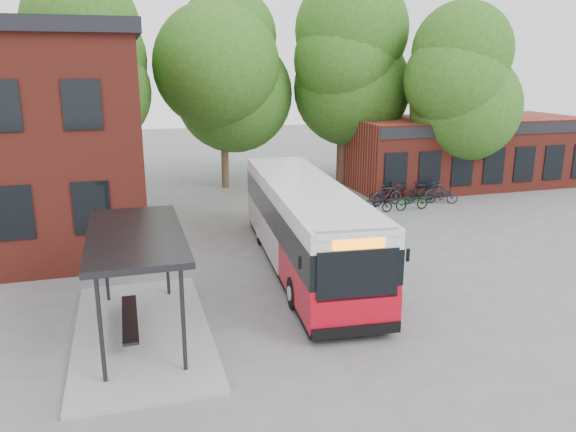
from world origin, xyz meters
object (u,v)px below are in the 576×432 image
object	(u,v)px
bicycle_1	(387,195)
bicycle_5	(420,191)
bicycle_4	(412,201)
bus_shelter	(139,284)
city_bus	(305,226)
bicycle_2	(385,195)
bicycle_0	(377,205)
bicycle_3	(396,192)
bicycle_6	(441,195)
bicycle_7	(436,191)

from	to	relation	value
bicycle_1	bicycle_5	world-z (taller)	bicycle_1
bicycle_4	bus_shelter	bearing A→B (deg)	123.30
bus_shelter	city_bus	xyz separation A→B (m)	(5.80, 3.77, 0.07)
bus_shelter	city_bus	bearing A→B (deg)	32.98
bus_shelter	bicycle_4	xyz separation A→B (m)	(13.46, 10.03, -0.97)
bicycle_2	bicycle_5	size ratio (longest dim) A/B	0.91
bicycle_0	bicycle_2	distance (m)	2.05
city_bus	bicycle_3	distance (m)	11.25
bicycle_3	bus_shelter	bearing A→B (deg)	117.94
bus_shelter	bicycle_1	bearing A→B (deg)	41.67
bus_shelter	bicycle_4	world-z (taller)	bus_shelter
bus_shelter	bicycle_2	distance (m)	17.36
bicycle_3	bicycle_6	world-z (taller)	bicycle_3
bicycle_0	bicycle_3	bearing A→B (deg)	-42.04
bicycle_0	bicycle_7	world-z (taller)	bicycle_7
bicycle_6	bicycle_2	bearing A→B (deg)	94.74
bicycle_1	bicycle_6	size ratio (longest dim) A/B	1.08
city_bus	bicycle_1	world-z (taller)	city_bus
bicycle_3	bicycle_5	size ratio (longest dim) A/B	1.00
bicycle_1	bicycle_6	world-z (taller)	bicycle_1
bus_shelter	bicycle_4	size ratio (longest dim) A/B	3.84
city_bus	bicycle_4	bearing A→B (deg)	44.05
bus_shelter	city_bus	distance (m)	6.92
bicycle_7	bicycle_3	bearing A→B (deg)	54.51
bicycle_3	bicycle_6	distance (m)	2.33
bicycle_0	bicycle_1	distance (m)	1.71
bicycle_6	bicycle_7	distance (m)	0.50
bicycle_5	bicycle_7	world-z (taller)	bicycle_7
bus_shelter	bicycle_6	xyz separation A→B (m)	(15.61, 10.83, -1.01)
bicycle_2	bicycle_6	distance (m)	2.96
bicycle_1	bus_shelter	bearing A→B (deg)	125.97
bicycle_5	bicycle_7	xyz separation A→B (m)	(0.77, -0.33, 0.01)
bus_shelter	bicycle_0	xyz separation A→B (m)	(11.59, 10.03, -1.05)
bicycle_3	bicycle_4	distance (m)	1.86
bicycle_1	bicycle_7	world-z (taller)	bicycle_1
bicycle_3	bicycle_6	bearing A→B (deg)	-130.11
bicycle_2	bicycle_4	bearing A→B (deg)	-138.05
bicycle_4	bicycle_5	distance (m)	2.11
bicycle_4	bicycle_7	world-z (taller)	bicycle_7
bicycle_6	bus_shelter	bearing A→B (deg)	146.56
bicycle_3	city_bus	bearing A→B (deg)	123.05
bicycle_0	bus_shelter	bearing A→B (deg)	135.26
bicycle_2	city_bus	bearing A→B (deg)	158.45
bicycle_4	bicycle_6	world-z (taller)	bicycle_4
bicycle_1	bicycle_3	world-z (taller)	bicycle_1
bicycle_2	bicycle_6	xyz separation A→B (m)	(2.83, -0.87, 0.02)
bicycle_7	bicycle_1	bearing A→B (deg)	69.85
bus_shelter	bicycle_7	size ratio (longest dim) A/B	3.92
bicycle_5	bicycle_7	bearing A→B (deg)	-114.62
bicycle_1	bicycle_6	xyz separation A→B (m)	(2.90, -0.48, -0.10)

